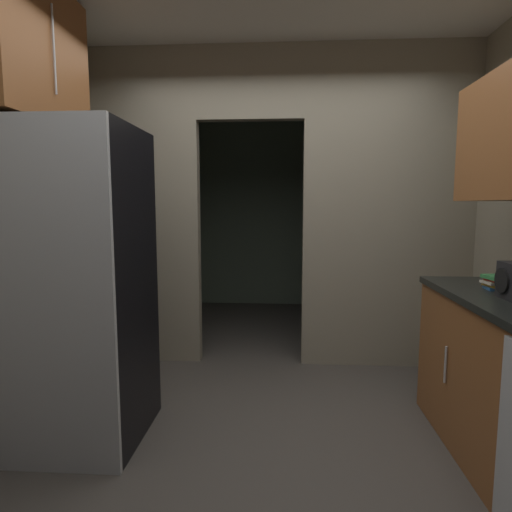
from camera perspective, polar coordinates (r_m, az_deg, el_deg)
name	(u,v)px	position (r m, az deg, el deg)	size (l,w,h in m)	color
ground	(274,455)	(2.70, 2.43, -24.90)	(20.00, 20.00, 0.00)	#47423D
kitchen_partition	(287,200)	(3.77, 4.11, 7.46)	(3.31, 0.12, 2.75)	gray
adjoining_room_shell	(280,208)	(5.42, 3.27, 6.38)	(3.31, 2.38, 2.75)	slate
refrigerator	(68,287)	(2.78, -23.71, -3.80)	(0.86, 0.78, 1.87)	black
upper_cabinet_fridgeside	(24,50)	(3.08, -28.51, 22.94)	(0.36, 0.94, 0.84)	brown
book_stack	(497,282)	(2.85, 29.43, -3.08)	(0.15, 0.17, 0.09)	#2D609E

